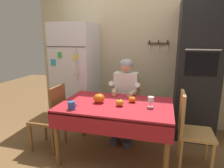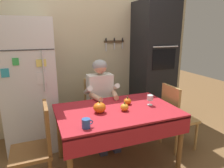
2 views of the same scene
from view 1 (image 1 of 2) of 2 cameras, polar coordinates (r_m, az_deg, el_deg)
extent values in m
plane|color=brown|center=(2.74, 0.60, -21.21)|extent=(10.00, 10.00, 0.00)
cube|color=#BCAD89|center=(3.58, 6.94, 9.14)|extent=(3.70, 0.10, 2.60)
cube|color=#4C3823|center=(3.48, 13.41, 11.41)|extent=(0.36, 0.02, 0.04)
cube|color=silver|center=(3.48, 10.82, 10.06)|extent=(0.02, 0.01, 0.14)
cube|color=black|center=(3.48, 10.91, 12.03)|extent=(0.02, 0.01, 0.06)
cube|color=silver|center=(3.47, 13.34, 10.16)|extent=(0.02, 0.01, 0.11)
cube|color=black|center=(3.47, 13.43, 11.91)|extent=(0.02, 0.01, 0.06)
cube|color=silver|center=(3.47, 15.85, 10.09)|extent=(0.02, 0.01, 0.10)
cube|color=black|center=(3.47, 15.96, 11.76)|extent=(0.02, 0.01, 0.06)
cube|color=silver|center=(3.55, -10.38, 2.48)|extent=(0.68, 0.68, 1.80)
cylinder|color=silver|center=(3.11, -10.28, 5.65)|extent=(0.02, 0.02, 0.50)
cube|color=#333335|center=(3.19, -13.44, 10.55)|extent=(0.67, 0.01, 0.01)
cube|color=teal|center=(3.33, -16.81, 6.06)|extent=(0.09, 0.01, 0.10)
cube|color=#E5D666|center=(3.12, -10.57, 7.69)|extent=(0.12, 0.01, 0.09)
cube|color=green|center=(3.25, -15.07, 8.22)|extent=(0.07, 0.01, 0.09)
cube|color=silver|center=(3.15, -10.53, 4.28)|extent=(0.12, 0.01, 0.15)
cube|color=black|center=(3.26, 23.55, 3.33)|extent=(0.60, 0.60, 2.10)
cube|color=black|center=(2.95, 24.62, 5.23)|extent=(0.42, 0.01, 0.32)
cylinder|color=silver|center=(2.90, 25.08, 9.06)|extent=(0.45, 0.02, 0.02)
cylinder|color=brown|center=(2.55, -15.75, -15.39)|extent=(0.06, 0.06, 0.70)
cylinder|color=brown|center=(3.17, -8.51, -9.14)|extent=(0.06, 0.06, 0.70)
cylinder|color=brown|center=(2.25, 15.59, -19.57)|extent=(0.06, 0.06, 0.70)
cylinder|color=brown|center=(2.94, 15.57, -11.40)|extent=(0.06, 0.06, 0.70)
cube|color=#A81E28|center=(2.50, 1.22, -6.16)|extent=(1.40, 0.90, 0.04)
cube|color=#A81E28|center=(2.14, -1.73, -12.50)|extent=(1.40, 0.01, 0.20)
cube|color=tan|center=(3.23, 4.23, -7.05)|extent=(0.40, 0.40, 0.04)
cube|color=tan|center=(3.32, 4.90, -1.82)|extent=(0.36, 0.04, 0.48)
cylinder|color=tan|center=(3.20, 0.52, -11.60)|extent=(0.04, 0.04, 0.41)
cylinder|color=tan|center=(3.50, 1.94, -9.34)|extent=(0.04, 0.04, 0.41)
cylinder|color=tan|center=(3.14, 6.68, -12.20)|extent=(0.04, 0.04, 0.41)
cylinder|color=tan|center=(3.44, 7.54, -9.83)|extent=(0.04, 0.04, 0.41)
cube|color=#38384C|center=(3.08, 0.79, -16.15)|extent=(0.10, 0.22, 0.08)
cube|color=#38384C|center=(3.04, 4.61, -16.59)|extent=(0.10, 0.22, 0.08)
cylinder|color=#38384C|center=(3.04, 1.09, -12.49)|extent=(0.09, 0.09, 0.38)
cylinder|color=#38384C|center=(3.00, 4.89, -12.88)|extent=(0.09, 0.09, 0.38)
cube|color=#38384C|center=(3.08, 2.03, -6.72)|extent=(0.12, 0.40, 0.11)
cube|color=#38384C|center=(3.04, 5.35, -7.00)|extent=(0.12, 0.40, 0.11)
cube|color=white|center=(3.09, 4.21, -1.05)|extent=(0.36, 0.20, 0.48)
cylinder|color=white|center=(3.05, 0.28, -0.40)|extent=(0.07, 0.26, 0.18)
cylinder|color=white|center=(2.98, 7.74, -0.87)|extent=(0.07, 0.26, 0.18)
cylinder|color=#D8A884|center=(2.89, 0.56, -2.29)|extent=(0.13, 0.27, 0.07)
cylinder|color=#D8A884|center=(2.84, 6.05, -2.67)|extent=(0.13, 0.27, 0.07)
sphere|color=#D8A884|center=(3.00, 4.24, 5.35)|extent=(0.19, 0.19, 0.19)
ellipsoid|color=#99999E|center=(3.01, 4.29, 5.75)|extent=(0.21, 0.21, 0.17)
cube|color=tan|center=(2.62, 23.34, -13.16)|extent=(0.40, 0.40, 0.04)
cube|color=tan|center=(2.50, 19.76, -7.70)|extent=(0.04, 0.36, 0.48)
cylinder|color=tan|center=(2.61, 27.29, -19.30)|extent=(0.04, 0.04, 0.41)
cylinder|color=tan|center=(2.56, 19.40, -19.25)|extent=(0.04, 0.04, 0.41)
cylinder|color=tan|center=(2.90, 25.90, -15.77)|extent=(0.04, 0.04, 0.41)
cylinder|color=tan|center=(2.85, 18.93, -15.63)|extent=(0.04, 0.04, 0.41)
cube|color=brown|center=(2.94, -18.28, -9.84)|extent=(0.40, 0.40, 0.04)
cube|color=brown|center=(2.75, -15.52, -5.44)|extent=(0.04, 0.36, 0.48)
cylinder|color=brown|center=(3.24, -18.89, -11.98)|extent=(0.04, 0.04, 0.41)
cylinder|color=brown|center=(3.08, -13.48, -13.03)|extent=(0.04, 0.04, 0.41)
cylinder|color=brown|center=(3.00, -22.59, -14.44)|extent=(0.04, 0.04, 0.41)
cylinder|color=brown|center=(2.82, -16.89, -15.82)|extent=(0.04, 0.04, 0.41)
cylinder|color=#2D569E|center=(2.34, -11.78, -6.11)|extent=(0.08, 0.08, 0.09)
torus|color=#2D569E|center=(2.32, -10.78, -6.12)|extent=(0.05, 0.01, 0.05)
cylinder|color=white|center=(2.41, 11.21, -6.60)|extent=(0.06, 0.06, 0.01)
cylinder|color=white|center=(2.40, 11.24, -5.87)|extent=(0.01, 0.01, 0.06)
cylinder|color=white|center=(2.38, 11.31, -4.45)|extent=(0.08, 0.08, 0.06)
ellipsoid|color=orange|center=(2.54, 5.91, -4.50)|extent=(0.10, 0.10, 0.08)
cylinder|color=#4C6023|center=(2.53, 5.94, -3.43)|extent=(0.02, 0.02, 0.02)
ellipsoid|color=orange|center=(2.52, -3.80, -4.16)|extent=(0.14, 0.14, 0.12)
cylinder|color=#4C6023|center=(2.50, -3.82, -2.63)|extent=(0.02, 0.02, 0.02)
ellipsoid|color=orange|center=(2.39, 2.24, -5.46)|extent=(0.10, 0.10, 0.08)
cylinder|color=#4C6023|center=(2.38, 2.25, -4.25)|extent=(0.02, 0.02, 0.02)
camera|label=2|loc=(1.46, -66.94, 8.90)|focal=32.40mm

